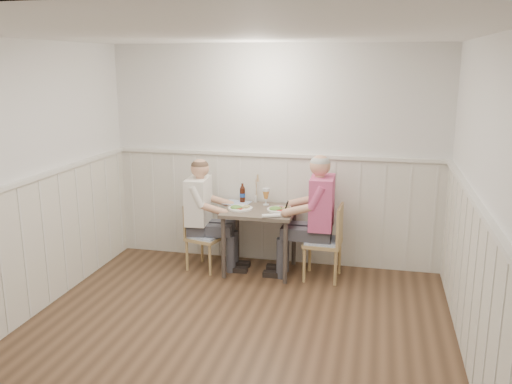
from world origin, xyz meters
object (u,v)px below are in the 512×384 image
at_px(chair_right, 328,239).
at_px(man_in_pink, 317,226).
at_px(dining_table, 260,218).
at_px(beer_bottle, 242,194).
at_px(diner_cream, 202,222).
at_px(chair_left, 202,233).
at_px(grass_vase, 256,189).

height_order(chair_right, man_in_pink, man_in_pink).
bearing_deg(dining_table, beer_bottle, 136.41).
relative_size(chair_right, diner_cream, 0.64).
bearing_deg(dining_table, chair_left, -175.15).
distance_m(chair_right, diner_cream, 1.48).
xyz_separation_m(chair_right, man_in_pink, (-0.12, 0.02, 0.14)).
relative_size(chair_right, chair_left, 1.09).
xyz_separation_m(chair_right, diner_cream, (-1.47, 0.02, 0.09)).
relative_size(chair_left, beer_bottle, 3.38).
distance_m(dining_table, chair_left, 0.72).
bearing_deg(chair_left, dining_table, 4.85).
bearing_deg(dining_table, grass_vase, 111.61).
distance_m(dining_table, beer_bottle, 0.43).
xyz_separation_m(chair_right, chair_left, (-1.47, -0.00, -0.04)).
relative_size(man_in_pink, diner_cream, 1.08).
relative_size(chair_left, diner_cream, 0.59).
distance_m(man_in_pink, diner_cream, 1.35).
bearing_deg(man_in_pink, beer_bottle, 162.32).
height_order(dining_table, chair_left, chair_left).
xyz_separation_m(man_in_pink, grass_vase, (-0.79, 0.35, 0.31)).
xyz_separation_m(dining_table, beer_bottle, (-0.27, 0.26, 0.21)).
height_order(dining_table, diner_cream, diner_cream).
bearing_deg(diner_cream, beer_bottle, 35.34).
bearing_deg(diner_cream, chair_left, -87.04).
bearing_deg(beer_bottle, man_in_pink, -17.68).
height_order(diner_cream, beer_bottle, diner_cream).
bearing_deg(diner_cream, dining_table, 2.91).
distance_m(dining_table, grass_vase, 0.43).
relative_size(man_in_pink, beer_bottle, 6.16).
bearing_deg(man_in_pink, dining_table, 176.58).
bearing_deg(chair_right, diner_cream, 179.20).
xyz_separation_m(dining_table, chair_right, (0.79, -0.06, -0.18)).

